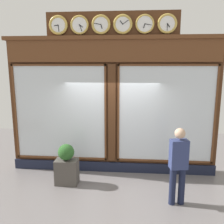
# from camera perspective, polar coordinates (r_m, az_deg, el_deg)

# --- Properties ---
(shop_facade) EXTENTS (5.74, 0.42, 4.28)m
(shop_facade) POSITION_cam_1_polar(r_m,az_deg,el_deg) (6.56, 0.09, 1.93)
(shop_facade) COLOR #4C2B16
(shop_facade) RESTS_ON ground_plane
(pedestrian) EXTENTS (0.39, 0.28, 1.69)m
(pedestrian) POSITION_cam_1_polar(r_m,az_deg,el_deg) (5.33, 15.47, -11.66)
(pedestrian) COLOR #191E38
(pedestrian) RESTS_ON ground_plane
(planter_box) EXTENTS (0.56, 0.36, 0.64)m
(planter_box) POSITION_cam_1_polar(r_m,az_deg,el_deg) (6.32, -10.67, -13.76)
(planter_box) COLOR #4C4742
(planter_box) RESTS_ON ground_plane
(planter_shrub) EXTENTS (0.40, 0.40, 0.40)m
(planter_shrub) POSITION_cam_1_polar(r_m,az_deg,el_deg) (6.12, -10.85, -9.34)
(planter_shrub) COLOR #285623
(planter_shrub) RESTS_ON planter_box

